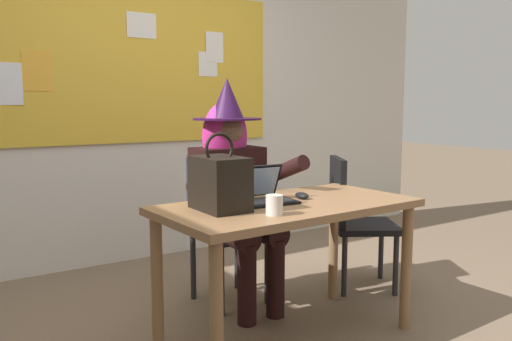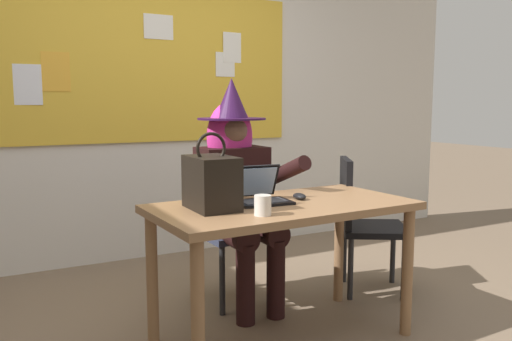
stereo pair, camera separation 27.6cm
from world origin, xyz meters
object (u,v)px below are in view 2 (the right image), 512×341
object	(u,v)px
chair_at_desk	(228,219)
chair_extra_corner	(362,218)
coffee_mug	(263,205)
laptop	(259,194)
computer_mouse	(300,196)
handbag	(211,182)
person_costumed	(236,178)
desk_main	(283,222)

from	to	relation	value
chair_at_desk	chair_extra_corner	world-z (taller)	chair_at_desk
coffee_mug	chair_extra_corner	xyz separation A→B (m)	(1.08, 0.60, -0.29)
laptop	computer_mouse	distance (m)	0.23
chair_at_desk	laptop	distance (m)	0.68
chair_at_desk	handbag	bearing A→B (deg)	-33.18
chair_at_desk	person_costumed	bearing A→B (deg)	-0.80
laptop	coffee_mug	world-z (taller)	laptop
desk_main	handbag	size ratio (longest dim) A/B	3.65
laptop	coffee_mug	size ratio (longest dim) A/B	3.15
chair_at_desk	computer_mouse	world-z (taller)	chair_at_desk
computer_mouse	handbag	xyz separation A→B (m)	(-0.52, -0.02, 0.12)
handbag	coffee_mug	distance (m)	0.30
chair_at_desk	person_costumed	size ratio (longest dim) A/B	0.65
coffee_mug	handbag	bearing A→B (deg)	121.65
desk_main	computer_mouse	world-z (taller)	computer_mouse
handbag	chair_at_desk	bearing A→B (deg)	59.40
handbag	coffee_mug	world-z (taller)	handbag
person_costumed	laptop	size ratio (longest dim) A/B	4.71
computer_mouse	laptop	bearing A→B (deg)	177.30
laptop	computer_mouse	bearing A→B (deg)	-4.70
laptop	chair_extra_corner	xyz separation A→B (m)	(0.94, 0.30, -0.28)
handbag	chair_extra_corner	size ratio (longest dim) A/B	0.42
handbag	coffee_mug	xyz separation A→B (m)	(0.15, -0.24, -0.09)
laptop	computer_mouse	size ratio (longest dim) A/B	2.88
chair_at_desk	person_costumed	distance (m)	0.31
person_costumed	chair_extra_corner	xyz separation A→B (m)	(0.83, -0.20, -0.30)
chair_at_desk	handbag	world-z (taller)	handbag
coffee_mug	person_costumed	bearing A→B (deg)	72.46
chair_at_desk	handbag	xyz separation A→B (m)	(-0.40, -0.67, 0.36)
desk_main	chair_extra_corner	world-z (taller)	chair_extra_corner
chair_extra_corner	handbag	bearing A→B (deg)	-133.22
coffee_mug	desk_main	bearing A→B (deg)	41.49
coffee_mug	chair_extra_corner	world-z (taller)	chair_extra_corner
handbag	person_costumed	bearing A→B (deg)	53.84
person_costumed	handbag	size ratio (longest dim) A/B	3.74
chair_at_desk	coffee_mug	world-z (taller)	chair_at_desk
desk_main	person_costumed	bearing A→B (deg)	88.55
handbag	computer_mouse	bearing A→B (deg)	1.86
chair_extra_corner	person_costumed	bearing A→B (deg)	-162.56
laptop	handbag	distance (m)	0.31
person_costumed	coffee_mug	bearing A→B (deg)	-17.74
desk_main	chair_at_desk	size ratio (longest dim) A/B	1.51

